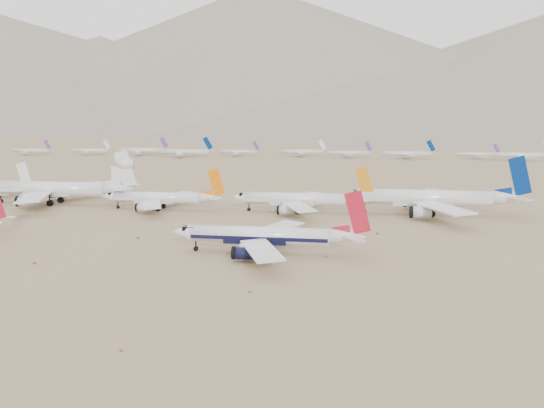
# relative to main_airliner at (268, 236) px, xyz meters

# --- Properties ---
(ground) EXTENTS (7000.00, 7000.00, 0.00)m
(ground) POSITION_rel_main_airliner_xyz_m (-9.35, -3.00, -4.66)
(ground) COLOR #8A6F50
(ground) RESTS_ON ground
(main_airliner) EXTENTS (47.99, 46.88, 16.94)m
(main_airliner) POSITION_rel_main_airliner_xyz_m (0.00, 0.00, 0.00)
(main_airliner) COLOR white
(main_airliner) RESTS_ON ground
(row2_navy_widebody) EXTENTS (60.96, 59.61, 21.69)m
(row2_navy_widebody) POSITION_rel_main_airliner_xyz_m (49.49, 62.70, 1.40)
(row2_navy_widebody) COLOR white
(row2_navy_widebody) RESTS_ON ground
(row2_gold_tail) EXTENTS (49.02, 47.94, 17.45)m
(row2_gold_tail) POSITION_rel_main_airliner_xyz_m (2.32, 60.89, 0.22)
(row2_gold_tail) COLOR white
(row2_gold_tail) RESTS_ON ground
(row2_orange_tail) EXTENTS (45.12, 44.14, 16.10)m
(row2_orange_tail) POSITION_rel_main_airliner_xyz_m (-49.86, 58.51, -0.14)
(row2_orange_tail) COLOR white
(row2_orange_tail) RESTS_ON ground
(row2_white_trijet) EXTENTS (62.87, 61.44, 22.28)m
(row2_white_trijet) POSITION_rel_main_airliner_xyz_m (-95.13, 64.12, 1.79)
(row2_white_trijet) COLOR white
(row2_white_trijet) RESTS_ON ground
(distant_storage_row) EXTENTS (530.72, 65.04, 15.99)m
(distant_storage_row) POSITION_rel_main_airliner_xyz_m (-35.58, 333.90, -0.21)
(distant_storage_row) COLOR silver
(distant_storage_row) RESTS_ON ground
(mountain_range) EXTENTS (7354.00, 3024.00, 470.00)m
(mountain_range) POSITION_rel_main_airliner_xyz_m (60.83, 1645.01, 185.66)
(mountain_range) COLOR slate
(mountain_range) RESTS_ON ground
(desert_scrub) EXTENTS (233.60, 121.67, 0.63)m
(desert_scrub) POSITION_rel_main_airliner_xyz_m (-30.08, -24.89, -4.37)
(desert_scrub) COLOR brown
(desert_scrub) RESTS_ON ground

